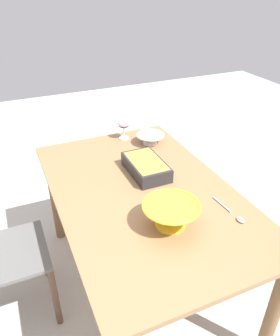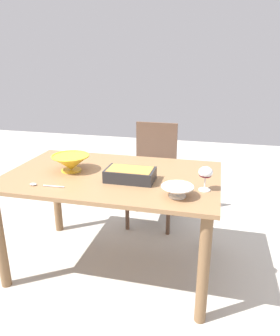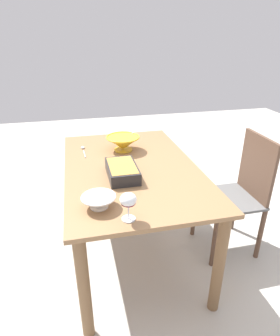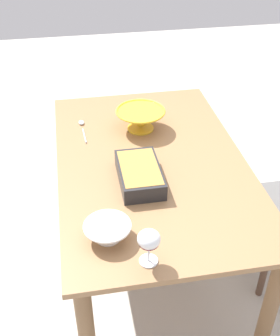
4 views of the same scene
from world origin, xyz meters
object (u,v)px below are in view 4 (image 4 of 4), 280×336
(wine_glass, at_px, (149,241))
(serving_spoon, at_px, (82,127))
(dining_table, at_px, (151,179))
(casserole_dish, at_px, (140,173))
(small_bowl, at_px, (108,230))
(mixing_bowl, at_px, (141,119))

(wine_glass, height_order, serving_spoon, wine_glass)
(dining_table, height_order, casserole_dish, casserole_dish)
(dining_table, distance_m, serving_spoon, 0.50)
(small_bowl, distance_m, serving_spoon, 0.85)
(dining_table, relative_size, serving_spoon, 6.36)
(mixing_bowl, bearing_deg, serving_spoon, -101.99)
(serving_spoon, bearing_deg, dining_table, 39.99)
(wine_glass, distance_m, serving_spoon, 1.02)
(dining_table, distance_m, wine_glass, 0.68)
(small_bowl, height_order, serving_spoon, small_bowl)
(dining_table, xyz_separation_m, serving_spoon, (-0.37, -0.31, 0.12))
(mixing_bowl, bearing_deg, casserole_dish, -10.97)
(mixing_bowl, bearing_deg, wine_glass, -8.46)
(casserole_dish, height_order, small_bowl, casserole_dish)
(casserole_dish, bearing_deg, serving_spoon, -156.72)
(casserole_dish, bearing_deg, dining_table, 150.58)
(casserole_dish, relative_size, mixing_bowl, 1.19)
(wine_glass, bearing_deg, dining_table, 167.79)
(dining_table, relative_size, mixing_bowl, 5.48)
(serving_spoon, bearing_deg, wine_glass, 9.89)
(serving_spoon, bearing_deg, casserole_dish, 23.28)
(small_bowl, relative_size, serving_spoon, 0.82)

